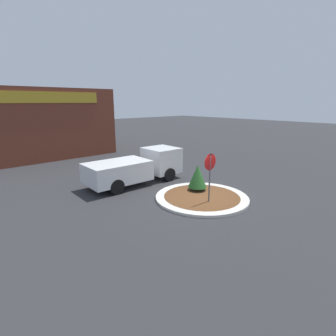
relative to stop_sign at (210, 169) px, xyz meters
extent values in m
plane|color=#2D2D30|center=(0.32, 0.72, -1.83)|extent=(120.00, 120.00, 0.00)
cylinder|color=beige|center=(0.32, 0.72, -1.77)|extent=(4.89, 4.89, 0.13)
cylinder|color=brown|center=(0.32, 0.72, -1.76)|extent=(4.01, 4.01, 0.13)
cylinder|color=#4C4C51|center=(0.00, 0.00, -0.53)|extent=(0.07, 0.07, 2.60)
cylinder|color=#B71414|center=(0.00, 0.00, 0.34)|extent=(0.82, 0.03, 0.82)
cylinder|color=brown|center=(0.90, 1.55, -1.61)|extent=(0.08, 0.08, 0.18)
cone|color=#235623|center=(0.90, 1.55, -0.88)|extent=(1.04, 1.04, 1.28)
cube|color=silver|center=(1.41, 5.22, -0.63)|extent=(2.04, 2.18, 1.63)
cube|color=silver|center=(-1.93, 5.33, -0.86)|extent=(3.78, 2.35, 1.17)
cube|color=black|center=(2.10, 5.20, -0.34)|extent=(0.10, 1.90, 0.57)
cylinder|color=black|center=(1.26, 6.26, -1.40)|extent=(0.87, 0.27, 0.87)
cylinder|color=black|center=(1.19, 4.20, -1.40)|extent=(0.87, 0.27, 0.87)
cylinder|color=black|center=(-2.58, 6.38, -1.40)|extent=(0.87, 0.27, 0.87)
cylinder|color=black|center=(-2.64, 4.32, -1.40)|extent=(0.87, 0.27, 0.87)
cube|color=brown|center=(-2.15, 18.04, 1.24)|extent=(12.11, 6.00, 6.14)
cube|color=#B28E23|center=(-2.15, 15.01, 3.50)|extent=(8.48, 0.08, 0.90)
camera|label=1|loc=(-9.83, -7.70, 3.17)|focal=28.00mm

